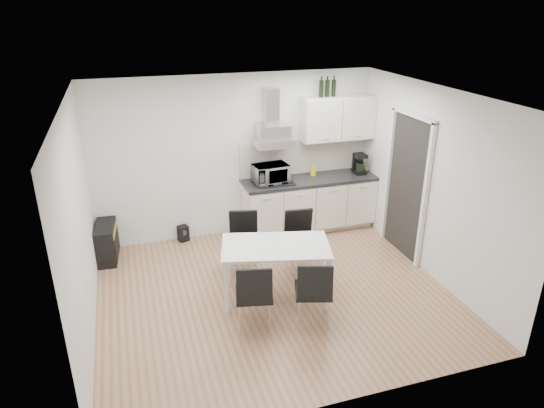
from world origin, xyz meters
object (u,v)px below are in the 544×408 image
Objects in this scene: chair_far_right at (301,243)px; chair_near_right at (313,291)px; kitchenette at (310,182)px; chair_near_left at (254,295)px; dining_table at (276,251)px; chair_far_left at (244,244)px; floor_speaker at (183,233)px; guitar_amp at (107,242)px.

chair_far_right is 1.00× the size of chair_near_right.
kitchenette is 2.86× the size of chair_near_left.
chair_near_left reaches higher than dining_table.
chair_far_left is at bearing -8.14° from chair_far_right.
chair_near_right is 3.40× the size of floor_speaker.
chair_near_right is at bearing -55.88° from dining_table.
chair_far_left is at bearing 93.49° from chair_near_left.
kitchenette is 3.32m from guitar_amp.
guitar_amp is (-1.65, 2.25, -0.16)m from chair_near_left.
dining_table is 2.73m from guitar_amp.
chair_far_left reaches higher than floor_speaker.
floor_speaker is (1.16, 0.26, -0.15)m from guitar_amp.
chair_far_left is 1.00× the size of chair_near_right.
kitchenette reaches higher than floor_speaker.
guitar_amp is 1.20m from floor_speaker.
chair_far_left is 1.00× the size of chair_far_right.
chair_near_left is 2.57m from floor_speaker.
chair_near_right is (0.25, -0.67, -0.22)m from dining_table.
dining_table reaches higher than guitar_amp.
chair_near_right is 3.34m from guitar_amp.
chair_far_left reaches higher than guitar_amp.
chair_far_right is at bearing -116.37° from kitchenette.
guitar_amp is at bearing 151.60° from chair_near_right.
guitar_amp is (-2.09, 1.71, -0.39)m from dining_table.
dining_table is 2.24m from floor_speaker.
dining_table is 0.80m from chair_far_left.
kitchenette is 2.86× the size of chair_near_right.
chair_far_left is at bearing -23.14° from guitar_amp.
guitar_amp is (-2.34, 2.39, -0.16)m from chair_near_right.
chair_far_right is at bearing 57.86° from dining_table.
chair_far_left is 3.40× the size of floor_speaker.
chair_far_left is 1.48m from chair_near_right.
chair_far_left and chair_near_left have the same top height.
chair_near_right is at bearing -40.79° from guitar_amp.
guitar_amp is at bearing -178.40° from kitchenette.
chair_far_right is at bearing 59.66° from chair_near_left.
chair_far_left is at bearing 126.12° from chair_near_right.
kitchenette is 1.48m from chair_far_right.
chair_far_left is 0.81m from chair_far_right.
chair_near_left is (-1.62, -2.34, -0.39)m from kitchenette.
kitchenette is at bearing 86.48° from chair_near_right.
floor_speaker is (-1.18, 2.64, -0.31)m from chair_near_right.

